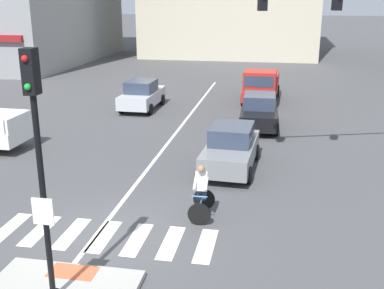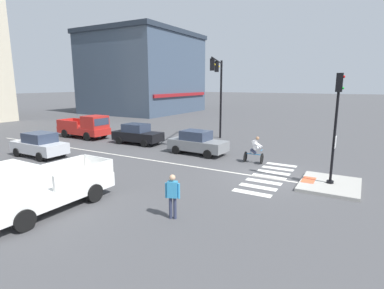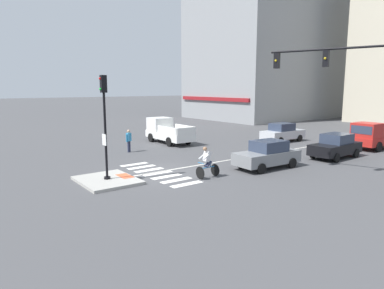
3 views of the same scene
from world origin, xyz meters
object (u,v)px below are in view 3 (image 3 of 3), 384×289
(signal_pole, at_px, (105,118))
(pedestrian_at_curb_left, at_px, (129,139))
(car_grey_eastbound_mid, at_px, (267,155))
(pickup_truck_white_cross_left, at_px, (167,131))
(cyclist, at_px, (207,162))
(traffic_light_mast, at_px, (357,86))
(car_black_eastbound_far, at_px, (336,146))
(pickup_truck_red_eastbound_distant, at_px, (374,136))
(car_silver_westbound_distant, at_px, (283,133))

(signal_pole, xyz_separation_m, pedestrian_at_curb_left, (-6.74, 4.61, -2.26))
(signal_pole, distance_m, car_grey_eastbound_mid, 9.57)
(pickup_truck_white_cross_left, height_order, cyclist, pickup_truck_white_cross_left)
(car_grey_eastbound_mid, height_order, cyclist, cyclist)
(signal_pole, height_order, car_grey_eastbound_mid, signal_pole)
(pickup_truck_white_cross_left, xyz_separation_m, pedestrian_at_curb_left, (2.13, -4.67, 0.00))
(traffic_light_mast, height_order, cyclist, traffic_light_mast)
(car_black_eastbound_far, distance_m, pedestrian_at_curb_left, 14.49)
(car_grey_eastbound_mid, relative_size, pickup_truck_white_cross_left, 0.81)
(traffic_light_mast, bearing_deg, car_black_eastbound_far, 126.69)
(traffic_light_mast, height_order, car_black_eastbound_far, traffic_light_mast)
(pickup_truck_red_eastbound_distant, xyz_separation_m, cyclist, (-0.99, -15.96, -0.11))
(pickup_truck_white_cross_left, height_order, pedestrian_at_curb_left, pickup_truck_white_cross_left)
(signal_pole, relative_size, car_black_eastbound_far, 1.24)
(signal_pole, bearing_deg, pedestrian_at_curb_left, 145.60)
(cyclist, height_order, pedestrian_at_curb_left, cyclist)
(signal_pole, xyz_separation_m, pickup_truck_white_cross_left, (-8.87, 9.28, -2.27))
(car_grey_eastbound_mid, bearing_deg, pickup_truck_white_cross_left, 177.74)
(traffic_light_mast, relative_size, car_grey_eastbound_mid, 1.63)
(pedestrian_at_curb_left, bearing_deg, car_silver_westbound_distant, 74.64)
(signal_pole, xyz_separation_m, car_black_eastbound_far, (3.56, 14.81, -2.44))
(traffic_light_mast, bearing_deg, cyclist, -136.41)
(car_grey_eastbound_mid, relative_size, pedestrian_at_curb_left, 2.50)
(car_silver_westbound_distant, height_order, pedestrian_at_curb_left, pedestrian_at_curb_left)
(signal_pole, relative_size, pickup_truck_red_eastbound_distant, 1.00)
(car_black_eastbound_far, relative_size, pickup_truck_white_cross_left, 0.81)
(signal_pole, height_order, pedestrian_at_curb_left, signal_pole)
(car_grey_eastbound_mid, height_order, pickup_truck_red_eastbound_distant, pickup_truck_red_eastbound_distant)
(car_grey_eastbound_mid, distance_m, pickup_truck_red_eastbound_distant, 11.70)
(car_silver_westbound_distant, relative_size, cyclist, 2.46)
(traffic_light_mast, bearing_deg, car_grey_eastbound_mid, -172.45)
(cyclist, relative_size, pedestrian_at_curb_left, 1.01)
(car_silver_westbound_distant, xyz_separation_m, pedestrian_at_curb_left, (-3.58, -13.04, 0.17))
(pickup_truck_red_eastbound_distant, relative_size, pedestrian_at_curb_left, 3.09)
(pickup_truck_red_eastbound_distant, height_order, cyclist, pickup_truck_red_eastbound_distant)
(signal_pole, relative_size, pickup_truck_white_cross_left, 1.01)
(car_black_eastbound_far, height_order, cyclist, cyclist)
(traffic_light_mast, relative_size, car_silver_westbound_distant, 1.65)
(car_black_eastbound_far, bearing_deg, car_silver_westbound_distant, 157.09)
(pickup_truck_white_cross_left, bearing_deg, signal_pole, -46.31)
(car_grey_eastbound_mid, bearing_deg, pickup_truck_red_eastbound_distant, 87.14)
(traffic_light_mast, bearing_deg, car_silver_westbound_distant, 142.56)
(pickup_truck_red_eastbound_distant, bearing_deg, car_grey_eastbound_mid, -92.86)
(traffic_light_mast, relative_size, cyclist, 4.06)
(pedestrian_at_curb_left, bearing_deg, cyclist, -0.42)
(pickup_truck_red_eastbound_distant, xyz_separation_m, pickup_truck_white_cross_left, (-12.25, -11.23, 0.00))
(traffic_light_mast, xyz_separation_m, cyclist, (-5.15, -4.91, -3.92))
(pickup_truck_white_cross_left, bearing_deg, car_grey_eastbound_mid, -2.26)
(car_grey_eastbound_mid, bearing_deg, pedestrian_at_curb_left, -156.19)
(signal_pole, xyz_separation_m, car_silver_westbound_distant, (-3.16, 17.65, -2.44))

